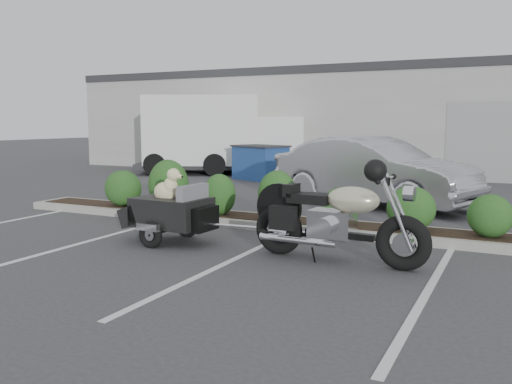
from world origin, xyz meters
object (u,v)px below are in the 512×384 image
at_px(pet_trailer, 171,211).
at_px(delivery_truck, 222,137).
at_px(dumpster, 260,162).
at_px(sedan, 373,171).
at_px(motorcycle, 337,220).

distance_m(pet_trailer, delivery_truck, 11.83).
xyz_separation_m(pet_trailer, delivery_truck, (-5.13, 10.62, 0.88)).
bearing_deg(pet_trailer, delivery_truck, 119.12).
bearing_deg(dumpster, sedan, -17.62).
distance_m(sedan, dumpster, 6.20).
relative_size(pet_trailer, dumpster, 0.99).
height_order(sedan, dumpster, sedan).
distance_m(pet_trailer, sedan, 5.74).
bearing_deg(motorcycle, dumpster, 124.58).
height_order(motorcycle, pet_trailer, motorcycle).
relative_size(sedan, delivery_truck, 0.73).
bearing_deg(sedan, delivery_truck, 72.41).
relative_size(dumpster, delivery_truck, 0.32).
distance_m(motorcycle, sedan, 5.50).
height_order(dumpster, delivery_truck, delivery_truck).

